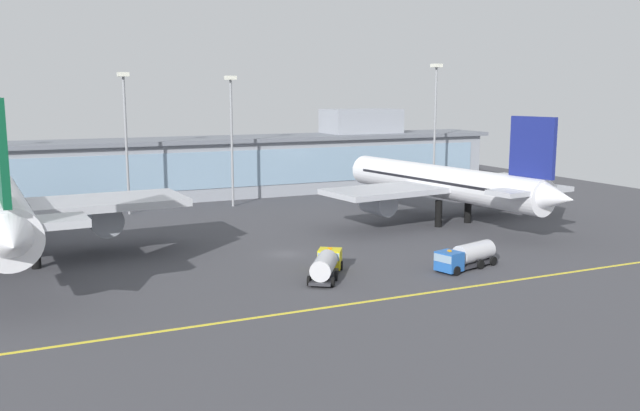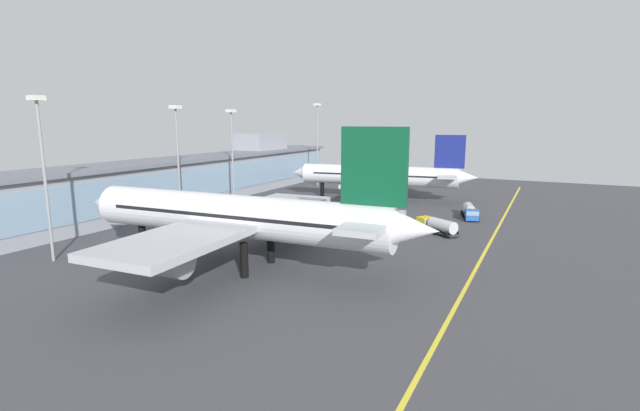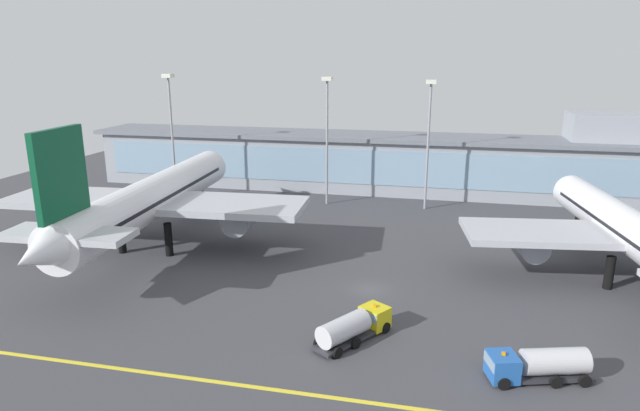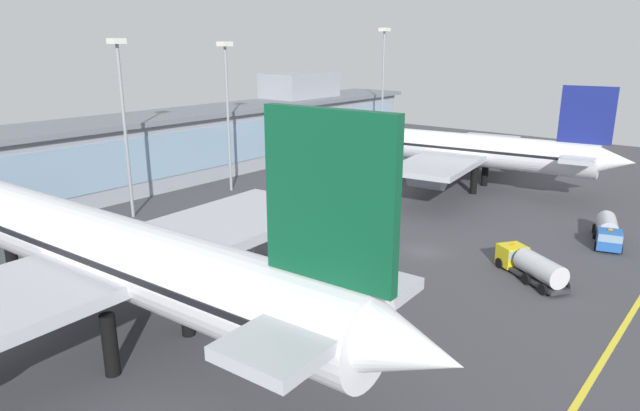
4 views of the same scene
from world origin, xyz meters
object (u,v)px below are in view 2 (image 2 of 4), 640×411
(fuel_tanker_truck, at_px, (470,212))
(baggage_tug_near, at_px, (436,225))
(apron_light_mast_far_east, at_px, (317,133))
(apron_light_mast_west, at_px, (232,144))
(apron_light_mast_centre, at_px, (42,155))
(airliner_near_left, at_px, (237,217))
(apron_light_mast_east, at_px, (177,147))
(airliner_near_right, at_px, (379,176))

(fuel_tanker_truck, distance_m, baggage_tug_near, 16.73)
(baggage_tug_near, bearing_deg, apron_light_mast_far_east, -10.39)
(fuel_tanker_truck, bearing_deg, baggage_tug_near, -28.21)
(apron_light_mast_west, bearing_deg, fuel_tanker_truck, -78.11)
(apron_light_mast_centre, bearing_deg, apron_light_mast_west, 3.91)
(airliner_near_left, relative_size, apron_light_mast_centre, 2.32)
(fuel_tanker_truck, relative_size, apron_light_mast_far_east, 0.36)
(airliner_near_left, height_order, apron_light_mast_east, apron_light_mast_east)
(airliner_near_left, distance_m, baggage_tug_near, 39.53)
(baggage_tug_near, distance_m, apron_light_mast_far_east, 70.24)
(baggage_tug_near, xyz_separation_m, apron_light_mast_east, (-13.51, 50.07, 14.03))
(airliner_near_left, height_order, apron_light_mast_far_east, apron_light_mast_far_east)
(baggage_tug_near, bearing_deg, apron_light_mast_east, 48.70)
(airliner_near_left, distance_m, apron_light_mast_far_east, 86.22)
(apron_light_mast_west, relative_size, apron_light_mast_far_east, 0.89)
(baggage_tug_near, bearing_deg, apron_light_mast_centre, 76.24)
(airliner_near_right, xyz_separation_m, apron_light_mast_west, (-25.67, 28.28, 9.02))
(fuel_tanker_truck, height_order, apron_light_mast_centre, apron_light_mast_centre)
(airliner_near_right, height_order, baggage_tug_near, airliner_near_right)
(airliner_near_right, relative_size, apron_light_mast_east, 2.09)
(apron_light_mast_west, xyz_separation_m, apron_light_mast_far_east, (42.63, -1.14, 1.53))
(baggage_tug_near, xyz_separation_m, apron_light_mast_west, (4.98, 50.46, 13.82))
(airliner_near_left, bearing_deg, apron_light_mast_east, -37.01)
(baggage_tug_near, height_order, apron_light_mast_west, apron_light_mast_west)
(airliner_near_right, height_order, fuel_tanker_truck, airliner_near_right)
(airliner_near_left, bearing_deg, apron_light_mast_centre, 17.96)
(apron_light_mast_east, bearing_deg, fuel_tanker_truck, -60.89)
(airliner_near_right, relative_size, baggage_tug_near, 5.61)
(airliner_near_left, xyz_separation_m, apron_light_mast_east, (19.65, 29.37, 8.23))
(fuel_tanker_truck, xyz_separation_m, baggage_tug_near, (-16.35, 3.55, 0.00))
(baggage_tug_near, height_order, apron_light_mast_far_east, apron_light_mast_far_east)
(airliner_near_left, height_order, apron_light_mast_centre, apron_light_mast_centre)
(fuel_tanker_truck, height_order, apron_light_mast_far_east, apron_light_mast_far_east)
(apron_light_mast_east, bearing_deg, apron_light_mast_centre, -174.42)
(baggage_tug_near, relative_size, apron_light_mast_east, 0.37)
(baggage_tug_near, distance_m, apron_light_mast_west, 52.55)
(apron_light_mast_centre, relative_size, apron_light_mast_far_east, 0.92)
(fuel_tanker_truck, xyz_separation_m, apron_light_mast_east, (-29.86, 53.63, 14.03))
(airliner_near_left, height_order, airliner_near_right, airliner_near_left)
(baggage_tug_near, xyz_separation_m, apron_light_mast_far_east, (47.61, 49.32, 15.35))
(apron_light_mast_far_east, bearing_deg, apron_light_mast_centre, -178.64)
(apron_light_mast_east, relative_size, apron_light_mast_far_east, 0.91)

